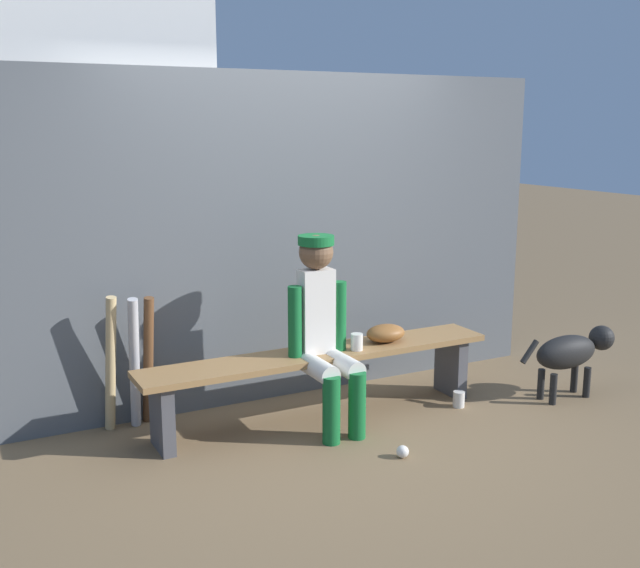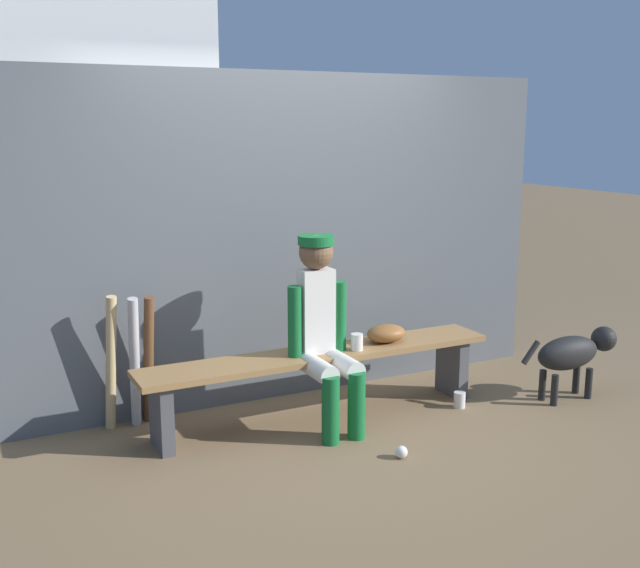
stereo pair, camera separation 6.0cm
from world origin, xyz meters
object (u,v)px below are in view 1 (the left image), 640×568
(player_seated, at_px, (324,326))
(baseball, at_px, (403,452))
(dog, at_px, (572,352))
(cup_on_bench, at_px, (357,342))
(bat_aluminum_silver, at_px, (135,364))
(bat_wood_natural, at_px, (111,365))
(baseball_glove, at_px, (386,333))
(cup_on_ground, at_px, (459,399))
(scoreboard, at_px, (100,61))
(bat_wood_dark, at_px, (148,361))
(dugout_bench, at_px, (320,367))

(player_seated, height_order, baseball, player_seated)
(dog, bearing_deg, cup_on_bench, 166.70)
(bat_aluminum_silver, height_order, cup_on_bench, bat_aluminum_silver)
(bat_aluminum_silver, height_order, bat_wood_natural, bat_wood_natural)
(baseball_glove, xyz_separation_m, bat_aluminum_silver, (-1.62, 0.36, -0.08))
(cup_on_ground, bearing_deg, dog, -13.63)
(scoreboard, bearing_deg, player_seated, -58.82)
(bat_wood_dark, bearing_deg, bat_aluminum_silver, -149.37)
(baseball, relative_size, scoreboard, 0.02)
(player_seated, relative_size, baseball_glove, 4.40)
(bat_wood_dark, height_order, bat_wood_natural, bat_wood_natural)
(scoreboard, bearing_deg, baseball, -62.89)
(baseball_glove, height_order, cup_on_ground, baseball_glove)
(scoreboard, relative_size, dog, 4.02)
(bat_wood_dark, height_order, cup_on_ground, bat_wood_dark)
(scoreboard, bearing_deg, baseball_glove, -44.84)
(dugout_bench, distance_m, cup_on_ground, 1.03)
(dugout_bench, bearing_deg, bat_wood_dark, 157.41)
(bat_wood_natural, height_order, baseball, bat_wood_natural)
(dugout_bench, xyz_separation_m, cup_on_ground, (0.95, -0.24, -0.31))
(baseball_glove, distance_m, cup_on_bench, 0.28)
(dog, bearing_deg, baseball_glove, 160.82)
(bat_aluminum_silver, bearing_deg, cup_on_ground, -16.30)
(baseball, bearing_deg, baseball_glove, 65.32)
(cup_on_ground, bearing_deg, scoreboard, 138.35)
(baseball_glove, xyz_separation_m, cup_on_bench, (-0.27, -0.08, -0.01))
(cup_on_ground, relative_size, cup_on_bench, 1.00)
(dugout_bench, distance_m, cup_on_bench, 0.29)
(dugout_bench, distance_m, dog, 1.84)
(bat_wood_natural, xyz_separation_m, scoreboard, (0.27, 1.08, 1.90))
(baseball_glove, bearing_deg, dugout_bench, 180.00)
(baseball_glove, height_order, cup_on_bench, baseball_glove)
(bat_wood_natural, height_order, cup_on_ground, bat_wood_natural)
(cup_on_ground, height_order, dog, dog)
(bat_wood_dark, relative_size, bat_aluminum_silver, 0.97)
(bat_wood_natural, bearing_deg, baseball_glove, -12.87)
(baseball_glove, height_order, bat_wood_natural, bat_wood_natural)
(bat_aluminum_silver, bearing_deg, bat_wood_dark, 30.63)
(dugout_bench, distance_m, player_seated, 0.33)
(bat_aluminum_silver, distance_m, dog, 3.02)
(bat_wood_natural, relative_size, baseball, 12.12)
(dugout_bench, xyz_separation_m, player_seated, (-0.03, -0.11, 0.31))
(baseball, xyz_separation_m, cup_on_bench, (0.08, 0.68, 0.48))
(player_seated, bearing_deg, dugout_bench, 75.30)
(baseball, bearing_deg, player_seated, 105.77)
(cup_on_ground, bearing_deg, baseball_glove, 151.57)
(baseball_glove, xyz_separation_m, bat_wood_natural, (-1.76, 0.40, -0.08))
(player_seated, distance_m, bat_wood_natural, 1.35)
(dugout_bench, relative_size, baseball_glove, 8.64)
(bat_aluminum_silver, xyz_separation_m, baseball, (1.28, -1.12, -0.41))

